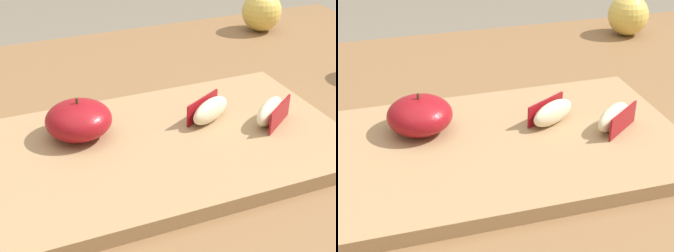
{
  "view_description": "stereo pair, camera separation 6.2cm",
  "coord_description": "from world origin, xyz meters",
  "views": [
    {
      "loc": [
        -0.19,
        -0.49,
        1.08
      ],
      "look_at": [
        0.02,
        0.01,
        0.78
      ],
      "focal_mm": 55.25,
      "sensor_mm": 36.0,
      "label": 1
    },
    {
      "loc": [
        -0.13,
        -0.51,
        1.08
      ],
      "look_at": [
        0.02,
        0.01,
        0.78
      ],
      "focal_mm": 55.25,
      "sensor_mm": 36.0,
      "label": 2
    }
  ],
  "objects": [
    {
      "name": "apple_wedge_near_knife",
      "position": [
        0.09,
        0.03,
        0.77
      ],
      "size": [
        0.07,
        0.05,
        0.03
      ],
      "color": "beige",
      "rests_on": "cutting_board"
    },
    {
      "name": "dining_table",
      "position": [
        0.0,
        0.0,
        0.64
      ],
      "size": [
        1.2,
        0.94,
        0.74
      ],
      "color": "brown",
      "rests_on": "ground_plane"
    },
    {
      "name": "cutting_board",
      "position": [
        0.02,
        0.01,
        0.75
      ],
      "size": [
        0.44,
        0.27,
        0.02
      ],
      "color": "#A37F56",
      "rests_on": "dining_table"
    },
    {
      "name": "apple_half_skin_up",
      "position": [
        -0.07,
        0.06,
        0.78
      ],
      "size": [
        0.08,
        0.08,
        0.05
      ],
      "color": "maroon",
      "rests_on": "cutting_board"
    },
    {
      "name": "whole_apple_golden",
      "position": [
        0.37,
        0.36,
        0.78
      ],
      "size": [
        0.08,
        0.08,
        0.09
      ],
      "color": "#DBBC51",
      "rests_on": "dining_table"
    },
    {
      "name": "apple_wedge_right",
      "position": [
        0.16,
        -0.0,
        0.77
      ],
      "size": [
        0.07,
        0.06,
        0.03
      ],
      "color": "beige",
      "rests_on": "cutting_board"
    }
  ]
}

